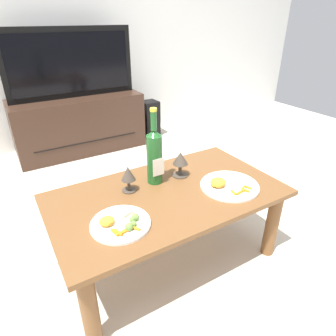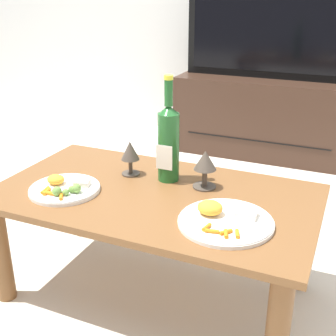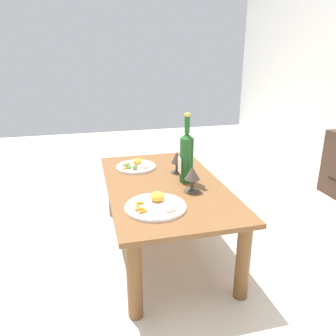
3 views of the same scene
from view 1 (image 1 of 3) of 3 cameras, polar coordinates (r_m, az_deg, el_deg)
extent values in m
plane|color=beige|center=(1.73, -0.06, -16.86)|extent=(6.40, 6.40, 0.00)
cube|color=silver|center=(3.20, -22.18, 27.36)|extent=(6.40, 0.10, 2.60)
cube|color=brown|center=(1.47, -0.07, -5.24)|extent=(1.15, 0.65, 0.03)
cylinder|color=brown|center=(1.30, -15.00, -25.05)|extent=(0.07, 0.07, 0.40)
cylinder|color=brown|center=(1.73, 19.57, -10.19)|extent=(0.07, 0.07, 0.40)
cylinder|color=brown|center=(1.67, -20.53, -11.85)|extent=(0.07, 0.07, 0.40)
cylinder|color=brown|center=(2.02, 8.56, -2.82)|extent=(0.07, 0.07, 0.40)
cube|color=#382319|center=(3.03, -16.82, 8.19)|extent=(1.20, 0.47, 0.53)
cube|color=black|center=(2.85, -15.22, 4.89)|extent=(0.96, 0.01, 0.01)
cube|color=black|center=(2.91, -18.40, 18.76)|extent=(1.15, 0.04, 0.60)
cube|color=black|center=(2.88, -18.28, 18.72)|extent=(1.06, 0.01, 0.50)
cube|color=black|center=(3.31, -3.51, 9.55)|extent=(0.18, 0.18, 0.39)
cylinder|color=#1E5923|center=(1.50, -2.73, 1.63)|extent=(0.08, 0.08, 0.26)
cone|color=#1E5923|center=(1.44, -2.86, 6.78)|extent=(0.08, 0.08, 0.04)
cylinder|color=#1E5923|center=(1.42, -2.92, 9.09)|extent=(0.03, 0.03, 0.09)
cylinder|color=yellow|center=(1.41, -2.97, 11.23)|extent=(0.03, 0.03, 0.02)
cube|color=silver|center=(1.48, -1.95, 0.13)|extent=(0.06, 0.00, 0.09)
cylinder|color=#473D33|center=(1.49, -7.53, -4.29)|extent=(0.07, 0.07, 0.01)
cylinder|color=#473D33|center=(1.48, -7.60, -3.24)|extent=(0.02, 0.02, 0.06)
cone|color=#473D33|center=(1.44, -7.76, -1.01)|extent=(0.07, 0.07, 0.07)
cylinder|color=#473D33|center=(1.62, 2.35, -1.37)|extent=(0.09, 0.09, 0.01)
cylinder|color=#473D33|center=(1.60, 2.37, -0.25)|extent=(0.02, 0.02, 0.07)
cone|color=#473D33|center=(1.57, 2.42, 1.96)|extent=(0.08, 0.08, 0.07)
cylinder|color=white|center=(1.27, -9.19, -10.71)|extent=(0.26, 0.26, 0.01)
torus|color=white|center=(1.26, -9.22, -10.43)|extent=(0.25, 0.25, 0.01)
ellipsoid|color=orange|center=(1.26, -11.79, -10.06)|extent=(0.06, 0.06, 0.04)
cube|color=beige|center=(1.31, -8.19, -8.52)|extent=(0.07, 0.06, 0.02)
cylinder|color=orange|center=(1.21, -10.28, -12.22)|extent=(0.02, 0.05, 0.01)
cylinder|color=orange|center=(1.21, -9.62, -12.23)|extent=(0.02, 0.05, 0.01)
cylinder|color=orange|center=(1.21, -8.73, -12.23)|extent=(0.05, 0.02, 0.01)
cylinder|color=orange|center=(1.21, -8.72, -12.09)|extent=(0.05, 0.03, 0.01)
cylinder|color=orange|center=(1.22, -6.38, -11.54)|extent=(0.04, 0.05, 0.01)
sphere|color=olive|center=(1.26, -6.97, -9.90)|extent=(0.03, 0.03, 0.03)
sphere|color=olive|center=(1.23, -6.66, -10.71)|extent=(0.02, 0.02, 0.02)
sphere|color=olive|center=(1.21, -7.60, -11.25)|extent=(0.03, 0.03, 0.03)
sphere|color=olive|center=(1.26, -6.39, -9.43)|extent=(0.03, 0.03, 0.03)
cylinder|color=white|center=(1.54, 11.85, -3.43)|extent=(0.30, 0.30, 0.01)
torus|color=white|center=(1.54, 11.88, -3.18)|extent=(0.30, 0.30, 0.01)
ellipsoid|color=orange|center=(1.51, 9.69, -2.76)|extent=(0.08, 0.07, 0.04)
cube|color=beige|center=(1.60, 12.06, -1.61)|extent=(0.07, 0.06, 0.02)
cylinder|color=orange|center=(1.47, 12.62, -4.65)|extent=(0.02, 0.04, 0.01)
cylinder|color=orange|center=(1.47, 13.66, -4.67)|extent=(0.04, 0.02, 0.01)
cylinder|color=orange|center=(1.50, 14.79, -4.18)|extent=(0.02, 0.04, 0.01)
cylinder|color=orange|center=(1.53, 15.26, -3.64)|extent=(0.02, 0.04, 0.01)
cylinder|color=orange|center=(1.51, 14.42, -4.04)|extent=(0.04, 0.04, 0.01)
camera|label=2|loc=(1.29, 70.20, 5.33)|focal=47.78mm
camera|label=3|loc=(2.45, 46.58, 18.18)|focal=35.66mm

